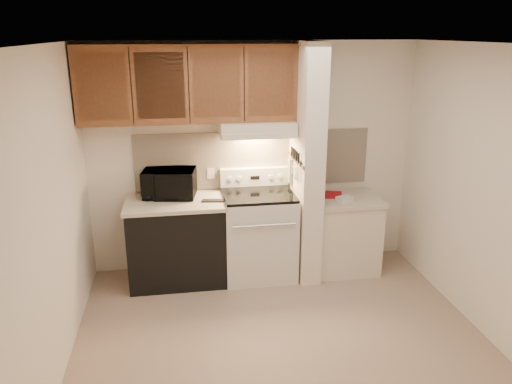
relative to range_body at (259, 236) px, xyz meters
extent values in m
plane|color=tan|center=(0.00, -1.16, -0.46)|extent=(3.60, 3.60, 0.00)
plane|color=white|center=(0.00, -1.16, 2.04)|extent=(3.60, 3.60, 0.00)
cube|color=white|center=(0.00, 0.34, 0.79)|extent=(3.60, 2.50, 0.02)
cube|color=white|center=(-1.80, -1.16, 0.79)|extent=(0.02, 3.00, 2.50)
cube|color=white|center=(1.80, -1.16, 0.79)|extent=(0.02, 3.00, 2.50)
cube|color=#FFE5CA|center=(0.00, 0.33, 0.78)|extent=(2.60, 0.02, 0.63)
cube|color=silver|center=(0.00, 0.00, 0.00)|extent=(0.76, 0.65, 0.92)
cube|color=black|center=(0.00, -0.32, 0.04)|extent=(0.50, 0.01, 0.30)
cylinder|color=silver|center=(0.00, -0.35, 0.26)|extent=(0.65, 0.02, 0.02)
cube|color=black|center=(0.00, 0.00, 0.48)|extent=(0.74, 0.64, 0.03)
cube|color=silver|center=(0.00, 0.28, 0.59)|extent=(0.76, 0.08, 0.20)
cube|color=black|center=(0.00, 0.24, 0.59)|extent=(0.10, 0.01, 0.04)
cylinder|color=silver|center=(-0.28, 0.24, 0.59)|extent=(0.05, 0.02, 0.05)
cylinder|color=silver|center=(-0.18, 0.24, 0.59)|extent=(0.05, 0.02, 0.05)
cylinder|color=silver|center=(0.18, 0.24, 0.59)|extent=(0.05, 0.02, 0.05)
cylinder|color=silver|center=(0.28, 0.24, 0.59)|extent=(0.05, 0.02, 0.05)
cube|color=black|center=(-0.88, 0.01, -0.03)|extent=(1.00, 0.63, 0.87)
cube|color=beige|center=(-0.88, 0.01, 0.43)|extent=(1.04, 0.67, 0.04)
cube|color=black|center=(-0.48, -0.08, 0.46)|extent=(0.25, 0.11, 0.02)
cylinder|color=#286560|center=(-0.83, 0.23, 0.50)|extent=(0.12, 0.12, 0.11)
cube|color=beige|center=(-0.48, 0.32, 0.64)|extent=(0.08, 0.01, 0.12)
imported|color=black|center=(-0.93, 0.15, 0.60)|extent=(0.59, 0.45, 0.30)
cube|color=white|center=(0.51, -0.01, 0.79)|extent=(0.22, 0.70, 2.50)
cube|color=brown|center=(0.39, -0.01, 0.84)|extent=(0.01, 0.70, 0.04)
cube|color=black|center=(0.39, -0.06, 0.86)|extent=(0.02, 0.42, 0.04)
cube|color=silver|center=(0.38, -0.21, 0.76)|extent=(0.01, 0.03, 0.16)
cylinder|color=black|center=(0.38, -0.21, 0.91)|extent=(0.02, 0.02, 0.10)
cube|color=silver|center=(0.38, -0.13, 0.75)|extent=(0.01, 0.04, 0.18)
cylinder|color=black|center=(0.38, -0.12, 0.91)|extent=(0.02, 0.02, 0.10)
cube|color=silver|center=(0.38, -0.07, 0.74)|extent=(0.01, 0.04, 0.20)
cylinder|color=black|center=(0.38, -0.04, 0.91)|extent=(0.02, 0.02, 0.10)
cube|color=silver|center=(0.38, 0.02, 0.76)|extent=(0.01, 0.04, 0.16)
cylinder|color=black|center=(0.38, 0.02, 0.91)|extent=(0.02, 0.02, 0.10)
cube|color=silver|center=(0.38, 0.11, 0.75)|extent=(0.01, 0.04, 0.18)
cylinder|color=black|center=(0.38, 0.10, 0.91)|extent=(0.02, 0.02, 0.10)
cube|color=gray|center=(0.38, 0.17, 0.68)|extent=(0.03, 0.11, 0.26)
cube|color=beige|center=(0.97, -0.01, -0.06)|extent=(0.70, 0.60, 0.81)
cube|color=beige|center=(0.97, -0.01, 0.37)|extent=(0.74, 0.64, 0.04)
cube|color=#B1131A|center=(0.86, 0.09, 0.39)|extent=(0.26, 0.31, 0.01)
cube|color=white|center=(0.92, -0.11, 0.41)|extent=(0.20, 0.17, 0.04)
cube|color=beige|center=(0.00, 0.12, 1.17)|extent=(0.78, 0.44, 0.15)
cube|color=beige|center=(0.00, -0.08, 1.12)|extent=(0.78, 0.04, 0.06)
cube|color=brown|center=(-0.69, 0.17, 1.62)|extent=(2.18, 0.33, 0.77)
cube|color=brown|center=(-1.51, 0.01, 1.62)|extent=(0.46, 0.01, 0.63)
cube|color=black|center=(-1.23, 0.01, 1.62)|extent=(0.01, 0.01, 0.73)
cube|color=brown|center=(-0.96, 0.01, 1.62)|extent=(0.46, 0.01, 0.63)
cube|color=black|center=(-0.69, 0.01, 1.62)|extent=(0.01, 0.01, 0.73)
cube|color=brown|center=(-0.42, 0.01, 1.62)|extent=(0.46, 0.01, 0.63)
cube|color=black|center=(-0.14, 0.01, 1.62)|extent=(0.01, 0.01, 0.73)
cube|color=brown|center=(0.13, 0.01, 1.62)|extent=(0.46, 0.01, 0.63)
camera|label=1|loc=(-0.83, -4.96, 2.13)|focal=35.00mm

